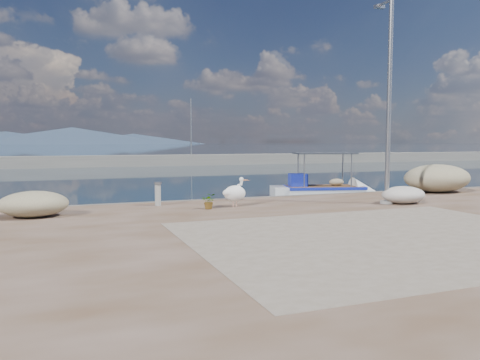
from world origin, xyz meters
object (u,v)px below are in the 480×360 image
at_px(pelican, 235,193).
at_px(bollard_near, 158,193).
at_px(lamp_post, 388,108).
at_px(boat_right, 323,192).

distance_m(pelican, bollard_near, 2.61).
bearing_deg(lamp_post, bollard_near, 163.00).
bearing_deg(pelican, lamp_post, -24.76).
xyz_separation_m(lamp_post, bollard_near, (-7.53, 2.30, -2.87)).
bearing_deg(lamp_post, pelican, 167.35).
height_order(boat_right, lamp_post, lamp_post).
bearing_deg(boat_right, pelican, -126.10).
height_order(boat_right, bollard_near, boat_right).
relative_size(boat_right, lamp_post, 0.78).
relative_size(pelican, bollard_near, 1.29).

